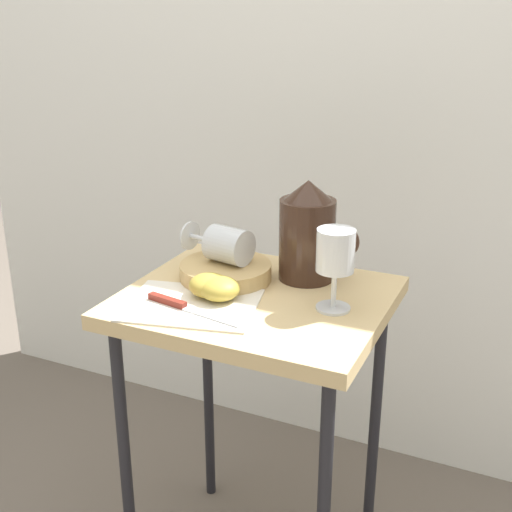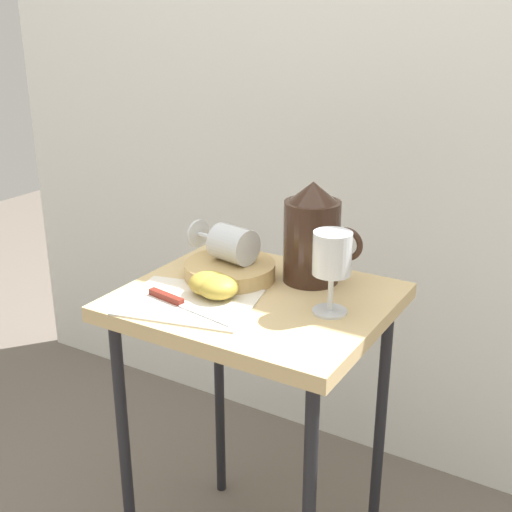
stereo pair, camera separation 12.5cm
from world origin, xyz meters
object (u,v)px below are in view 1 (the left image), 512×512
table (256,331)px  knife (180,305)px  basket_tray (226,272)px  apple_half_left (209,285)px  apple_half_right (219,289)px  pitcher (307,239)px  wine_glass_upright (335,256)px  wine_glass_tipped_near (227,245)px

table → knife: size_ratio=3.20×
table → basket_tray: size_ratio=3.63×
table → apple_half_left: size_ratio=8.64×
table → apple_half_left: 0.14m
basket_tray → apple_half_right: bearing=-69.3°
basket_tray → apple_half_right: apple_half_right is taller
pitcher → wine_glass_upright: bearing=-51.3°
wine_glass_upright → apple_half_left: wine_glass_upright is taller
table → pitcher: pitcher is taller
wine_glass_upright → basket_tray: bearing=169.7°
table → apple_half_right: apple_half_right is taller
pitcher → knife: 0.30m
table → wine_glass_upright: wine_glass_upright is taller
table → basket_tray: (-0.09, 0.04, 0.10)m
wine_glass_upright → apple_half_left: 0.25m
table → wine_glass_upright: size_ratio=4.38×
pitcher → apple_half_right: (-0.11, -0.17, -0.06)m
pitcher → wine_glass_tipped_near: pitcher is taller
table → pitcher: 0.21m
knife → pitcher: bearing=56.6°
wine_glass_upright → wine_glass_tipped_near: bearing=167.4°
pitcher → wine_glass_tipped_near: size_ratio=1.32×
table → wine_glass_tipped_near: wine_glass_tipped_near is taller
table → wine_glass_upright: bearing=-0.4°
pitcher → apple_half_right: bearing=-122.0°
apple_half_left → apple_half_right: (0.03, -0.01, 0.00)m
knife → apple_half_left: bearing=72.4°
basket_tray → apple_half_left: bearing=-82.9°
wine_glass_upright → wine_glass_tipped_near: 0.25m
wine_glass_tipped_near → knife: (-0.01, -0.17, -0.06)m
apple_half_right → apple_half_left: bearing=165.9°
wine_glass_tipped_near → apple_half_left: 0.11m
apple_half_left → knife: 0.08m
wine_glass_tipped_near → apple_half_right: (0.04, -0.11, -0.05)m
table → pitcher: (0.06, 0.12, 0.16)m
apple_half_right → table: bearing=47.4°
apple_half_left → knife: bearing=-107.6°
table → knife: 0.18m
basket_tray → apple_half_right: (0.04, -0.10, 0.01)m
pitcher → wine_glass_tipped_near: (-0.15, -0.07, -0.01)m
table → basket_tray: 0.14m
pitcher → wine_glass_upright: pitcher is taller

